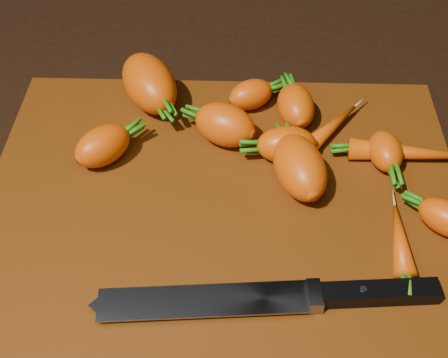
{
  "coord_description": "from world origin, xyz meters",
  "views": [
    {
      "loc": [
        0.01,
        -0.44,
        0.49
      ],
      "look_at": [
        0.0,
        0.01,
        0.03
      ],
      "focal_mm": 50.0,
      "sensor_mm": 36.0,
      "label": 1
    }
  ],
  "objects": [
    {
      "name": "carrot_9",
      "position": [
        0.17,
        -0.06,
        0.02
      ],
      "size": [
        0.03,
        0.09,
        0.02
      ],
      "primitive_type": "ellipsoid",
      "rotation": [
        0.0,
        0.0,
        1.52
      ],
      "color": "#E4510B",
      "rests_on": "cutting_board"
    },
    {
      "name": "carrot_6",
      "position": [
        0.22,
        -0.04,
        0.03
      ],
      "size": [
        0.07,
        0.06,
        0.03
      ],
      "primitive_type": "ellipsoid",
      "rotation": [
        0.0,
        0.0,
        2.48
      ],
      "color": "#E4510B",
      "rests_on": "cutting_board"
    },
    {
      "name": "carrot_5",
      "position": [
        0.03,
        0.15,
        0.03
      ],
      "size": [
        0.07,
        0.06,
        0.04
      ],
      "primitive_type": "ellipsoid",
      "rotation": [
        0.0,
        0.0,
        0.51
      ],
      "color": "#E4510B",
      "rests_on": "cutting_board"
    },
    {
      "name": "carrot_2",
      "position": [
        -0.09,
        0.15,
        0.04
      ],
      "size": [
        0.1,
        0.12,
        0.06
      ],
      "primitive_type": "ellipsoid",
      "rotation": [
        0.0,
        0.0,
        -1.09
      ],
      "color": "#E4510B",
      "rests_on": "cutting_board"
    },
    {
      "name": "carrot_7",
      "position": [
        0.12,
        0.1,
        0.02
      ],
      "size": [
        0.09,
        0.1,
        0.02
      ],
      "primitive_type": "ellipsoid",
      "rotation": [
        0.0,
        0.0,
        0.88
      ],
      "color": "#E4510B",
      "rests_on": "cutting_board"
    },
    {
      "name": "carrot_1",
      "position": [
        -0.0,
        0.09,
        0.04
      ],
      "size": [
        0.09,
        0.08,
        0.05
      ],
      "primitive_type": "ellipsoid",
      "rotation": [
        0.0,
        0.0,
        2.68
      ],
      "color": "#E4510B",
      "rests_on": "cutting_board"
    },
    {
      "name": "carrot_0",
      "position": [
        -0.13,
        0.05,
        0.03
      ],
      "size": [
        0.08,
        0.08,
        0.04
      ],
      "primitive_type": "ellipsoid",
      "rotation": [
        0.0,
        0.0,
        0.78
      ],
      "color": "#E4510B",
      "rests_on": "cutting_board"
    },
    {
      "name": "carrot_8",
      "position": [
        0.2,
        0.06,
        0.02
      ],
      "size": [
        0.14,
        0.03,
        0.02
      ],
      "primitive_type": "ellipsoid",
      "rotation": [
        0.0,
        0.0,
        -0.07
      ],
      "color": "#E4510B",
      "rests_on": "cutting_board"
    },
    {
      "name": "ground",
      "position": [
        0.0,
        0.0,
        -0.01
      ],
      "size": [
        2.0,
        2.0,
        0.01
      ],
      "primitive_type": "cube",
      "color": "black"
    },
    {
      "name": "knife",
      "position": [
        0.0,
        -0.13,
        0.02
      ],
      "size": [
        0.31,
        0.05,
        0.02
      ],
      "rotation": [
        0.0,
        0.0,
        0.08
      ],
      "color": "gray",
      "rests_on": "cutting_board"
    },
    {
      "name": "carrot_11",
      "position": [
        0.08,
        0.13,
        0.03
      ],
      "size": [
        0.05,
        0.07,
        0.04
      ],
      "primitive_type": "ellipsoid",
      "rotation": [
        0.0,
        0.0,
        1.72
      ],
      "color": "#E4510B",
      "rests_on": "cutting_board"
    },
    {
      "name": "carrot_10",
      "position": [
        0.17,
        0.06,
        0.03
      ],
      "size": [
        0.04,
        0.06,
        0.04
      ],
      "primitive_type": "ellipsoid",
      "rotation": [
        0.0,
        0.0,
        4.83
      ],
      "color": "#E4510B",
      "rests_on": "cutting_board"
    },
    {
      "name": "carrot_4",
      "position": [
        0.07,
        0.06,
        0.03
      ],
      "size": [
        0.07,
        0.05,
        0.04
      ],
      "primitive_type": "ellipsoid",
      "rotation": [
        0.0,
        0.0,
        3.24
      ],
      "color": "#E4510B",
      "rests_on": "cutting_board"
    },
    {
      "name": "carrot_3",
      "position": [
        0.08,
        0.02,
        0.04
      ],
      "size": [
        0.07,
        0.1,
        0.05
      ],
      "primitive_type": "ellipsoid",
      "rotation": [
        0.0,
        0.0,
        1.84
      ],
      "color": "#E4510B",
      "rests_on": "cutting_board"
    },
    {
      "name": "cutting_board",
      "position": [
        0.0,
        0.0,
        0.01
      ],
      "size": [
        0.5,
        0.4,
        0.01
      ],
      "primitive_type": "cube",
      "color": "#5E2B08",
      "rests_on": "ground"
    }
  ]
}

